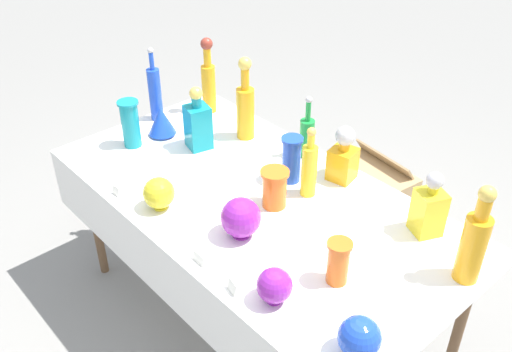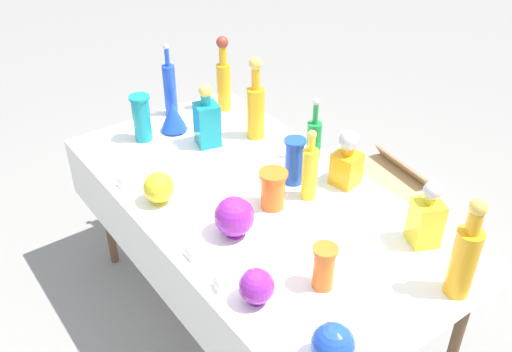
{
  "view_description": "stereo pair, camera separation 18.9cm",
  "coord_description": "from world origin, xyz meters",
  "px_view_note": "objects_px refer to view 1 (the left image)",
  "views": [
    {
      "loc": [
        1.43,
        -1.28,
        2.16
      ],
      "look_at": [
        0.0,
        0.0,
        0.86
      ],
      "focal_mm": 40.0,
      "sensor_mm": 36.0,
      "label": 1
    },
    {
      "loc": [
        1.55,
        -1.14,
        2.16
      ],
      "look_at": [
        0.0,
        0.0,
        0.86
      ],
      "focal_mm": 40.0,
      "sensor_mm": 36.0,
      "label": 2
    }
  ],
  "objects_px": {
    "tall_bottle_1": "(245,106)",
    "fluted_vase_0": "(162,121)",
    "tall_bottle_4": "(155,92)",
    "tall_bottle_0": "(309,168)",
    "tall_bottle_5": "(307,136)",
    "square_decanter_2": "(343,156)",
    "slender_vase_3": "(292,158)",
    "slender_vase_2": "(338,261)",
    "round_bowl_2": "(159,193)",
    "cardboard_box_behind_left": "(371,189)",
    "slender_vase_1": "(130,122)",
    "square_decanter_1": "(429,208)",
    "tall_bottle_2": "(208,80)",
    "round_bowl_1": "(359,338)",
    "slender_vase_0": "(275,187)",
    "tall_bottle_3": "(474,242)",
    "square_decanter_0": "(198,123)",
    "round_bowl_0": "(274,286)",
    "round_bowl_3": "(241,218)"
  },
  "relations": [
    {
      "from": "tall_bottle_1",
      "to": "fluted_vase_0",
      "type": "relative_size",
      "value": 2.73
    },
    {
      "from": "tall_bottle_4",
      "to": "tall_bottle_0",
      "type": "bearing_deg",
      "value": 5.61
    },
    {
      "from": "tall_bottle_5",
      "to": "square_decanter_2",
      "type": "xyz_separation_m",
      "value": [
        0.23,
        -0.02,
        0.01
      ]
    },
    {
      "from": "tall_bottle_4",
      "to": "slender_vase_3",
      "type": "height_order",
      "value": "tall_bottle_4"
    },
    {
      "from": "tall_bottle_4",
      "to": "slender_vase_2",
      "type": "relative_size",
      "value": 2.27
    },
    {
      "from": "square_decanter_2",
      "to": "slender_vase_3",
      "type": "bearing_deg",
      "value": -128.36
    },
    {
      "from": "round_bowl_2",
      "to": "cardboard_box_behind_left",
      "type": "height_order",
      "value": "round_bowl_2"
    },
    {
      "from": "slender_vase_1",
      "to": "cardboard_box_behind_left",
      "type": "height_order",
      "value": "slender_vase_1"
    },
    {
      "from": "tall_bottle_5",
      "to": "fluted_vase_0",
      "type": "height_order",
      "value": "tall_bottle_5"
    },
    {
      "from": "square_decanter_1",
      "to": "round_bowl_2",
      "type": "relative_size",
      "value": 1.97
    },
    {
      "from": "square_decanter_1",
      "to": "slender_vase_1",
      "type": "height_order",
      "value": "square_decanter_1"
    },
    {
      "from": "tall_bottle_2",
      "to": "fluted_vase_0",
      "type": "relative_size",
      "value": 2.65
    },
    {
      "from": "tall_bottle_0",
      "to": "slender_vase_3",
      "type": "relative_size",
      "value": 1.5
    },
    {
      "from": "tall_bottle_0",
      "to": "round_bowl_1",
      "type": "height_order",
      "value": "tall_bottle_0"
    },
    {
      "from": "slender_vase_0",
      "to": "slender_vase_2",
      "type": "relative_size",
      "value": 0.98
    },
    {
      "from": "tall_bottle_1",
      "to": "tall_bottle_3",
      "type": "relative_size",
      "value": 1.07
    },
    {
      "from": "square_decanter_0",
      "to": "square_decanter_1",
      "type": "distance_m",
      "value": 1.11
    },
    {
      "from": "tall_bottle_3",
      "to": "tall_bottle_5",
      "type": "bearing_deg",
      "value": 169.83
    },
    {
      "from": "square_decanter_0",
      "to": "slender_vase_0",
      "type": "distance_m",
      "value": 0.58
    },
    {
      "from": "round_bowl_2",
      "to": "tall_bottle_3",
      "type": "bearing_deg",
      "value": 28.32
    },
    {
      "from": "tall_bottle_0",
      "to": "square_decanter_1",
      "type": "xyz_separation_m",
      "value": [
        0.47,
        0.15,
        -0.02
      ]
    },
    {
      "from": "tall_bottle_0",
      "to": "fluted_vase_0",
      "type": "bearing_deg",
      "value": -168.2
    },
    {
      "from": "fluted_vase_0",
      "to": "round_bowl_0",
      "type": "relative_size",
      "value": 1.18
    },
    {
      "from": "cardboard_box_behind_left",
      "to": "tall_bottle_0",
      "type": "bearing_deg",
      "value": -70.24
    },
    {
      "from": "square_decanter_2",
      "to": "slender_vase_1",
      "type": "bearing_deg",
      "value": -148.2
    },
    {
      "from": "square_decanter_0",
      "to": "round_bowl_3",
      "type": "height_order",
      "value": "square_decanter_0"
    },
    {
      "from": "tall_bottle_2",
      "to": "cardboard_box_behind_left",
      "type": "bearing_deg",
      "value": 56.91
    },
    {
      "from": "tall_bottle_2",
      "to": "round_bowl_2",
      "type": "relative_size",
      "value": 2.92
    },
    {
      "from": "square_decanter_2",
      "to": "cardboard_box_behind_left",
      "type": "height_order",
      "value": "square_decanter_2"
    },
    {
      "from": "square_decanter_1",
      "to": "slender_vase_1",
      "type": "relative_size",
      "value": 1.17
    },
    {
      "from": "slender_vase_1",
      "to": "round_bowl_2",
      "type": "relative_size",
      "value": 1.69
    },
    {
      "from": "square_decanter_1",
      "to": "slender_vase_3",
      "type": "distance_m",
      "value": 0.61
    },
    {
      "from": "slender_vase_0",
      "to": "tall_bottle_4",
      "type": "bearing_deg",
      "value": 176.13
    },
    {
      "from": "square_decanter_0",
      "to": "slender_vase_0",
      "type": "height_order",
      "value": "square_decanter_0"
    },
    {
      "from": "fluted_vase_0",
      "to": "cardboard_box_behind_left",
      "type": "relative_size",
      "value": 0.29
    },
    {
      "from": "slender_vase_0",
      "to": "round_bowl_1",
      "type": "xyz_separation_m",
      "value": [
        0.71,
        -0.33,
        -0.02
      ]
    },
    {
      "from": "tall_bottle_2",
      "to": "slender_vase_0",
      "type": "relative_size",
      "value": 2.42
    },
    {
      "from": "tall_bottle_4",
      "to": "tall_bottle_5",
      "type": "distance_m",
      "value": 0.82
    },
    {
      "from": "tall_bottle_0",
      "to": "round_bowl_1",
      "type": "relative_size",
      "value": 2.26
    },
    {
      "from": "round_bowl_1",
      "to": "round_bowl_3",
      "type": "relative_size",
      "value": 0.86
    },
    {
      "from": "slender_vase_3",
      "to": "square_decanter_0",
      "type": "bearing_deg",
      "value": -165.61
    },
    {
      "from": "slender_vase_0",
      "to": "slender_vase_1",
      "type": "distance_m",
      "value": 0.81
    },
    {
      "from": "tall_bottle_1",
      "to": "slender_vase_0",
      "type": "height_order",
      "value": "tall_bottle_1"
    },
    {
      "from": "square_decanter_2",
      "to": "slender_vase_0",
      "type": "bearing_deg",
      "value": -98.49
    },
    {
      "from": "tall_bottle_5",
      "to": "round_bowl_2",
      "type": "distance_m",
      "value": 0.74
    },
    {
      "from": "tall_bottle_4",
      "to": "round_bowl_3",
      "type": "xyz_separation_m",
      "value": [
        1.0,
        -0.29,
        -0.06
      ]
    },
    {
      "from": "square_decanter_1",
      "to": "slender_vase_0",
      "type": "height_order",
      "value": "square_decanter_1"
    },
    {
      "from": "slender_vase_0",
      "to": "tall_bottle_3",
      "type": "bearing_deg",
      "value": 15.51
    },
    {
      "from": "square_decanter_0",
      "to": "cardboard_box_behind_left",
      "type": "bearing_deg",
      "value": 76.09
    },
    {
      "from": "fluted_vase_0",
      "to": "cardboard_box_behind_left",
      "type": "height_order",
      "value": "fluted_vase_0"
    }
  ]
}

